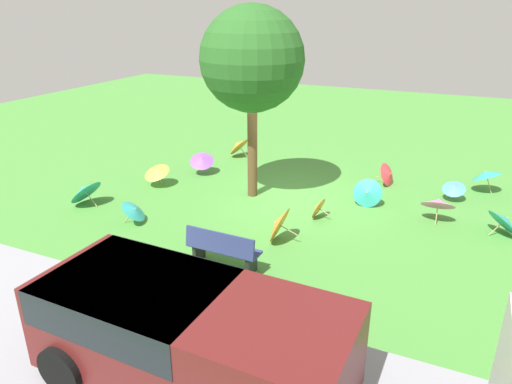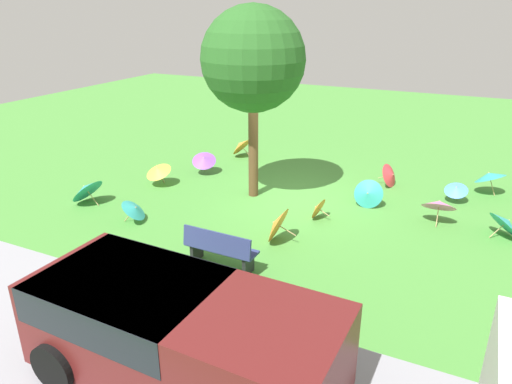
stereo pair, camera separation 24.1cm
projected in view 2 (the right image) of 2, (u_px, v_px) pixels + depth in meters
ground at (291, 199)px, 13.61m from camera, size 40.00×40.00×0.00m
road_strip at (113, 365)px, 7.34m from camera, size 40.00×4.15×0.01m
van_dark at (173, 328)px, 6.77m from camera, size 4.65×2.23×1.53m
park_bench at (220, 249)px, 9.88m from camera, size 1.61×0.52×0.90m
shade_tree at (253, 60)px, 12.46m from camera, size 2.82×2.82×5.30m
parasol_teal_0 at (135, 209)px, 12.04m from camera, size 0.80×0.85×0.64m
parasol_purple_0 at (204, 159)px, 15.45m from camera, size 1.04×1.03×0.78m
parasol_teal_1 at (489, 176)px, 13.82m from camera, size 1.18×1.18×0.83m
parasol_red_0 at (391, 175)px, 14.43m from camera, size 0.71×0.83×0.74m
parasol_teal_2 at (506, 223)px, 11.26m from camera, size 1.06×1.09×0.74m
parasol_pink_0 at (439, 204)px, 11.98m from camera, size 0.91×0.87×0.81m
parasol_yellow_0 at (158, 170)px, 14.46m from camera, size 0.93×0.93×0.75m
parasol_teal_3 at (368, 194)px, 12.95m from camera, size 0.82×0.79×0.79m
parasol_teal_4 at (86, 189)px, 13.18m from camera, size 0.87×1.00×0.84m
parasol_orange_1 at (276, 224)px, 11.04m from camera, size 0.77×0.94×0.90m
parasol_orange_2 at (317, 208)px, 12.28m from camera, size 0.56×0.64×0.60m
parasol_blue_2 at (456, 189)px, 13.26m from camera, size 0.71×0.71×0.60m
parasol_orange_3 at (241, 145)px, 17.28m from camera, size 0.86×0.90×0.81m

